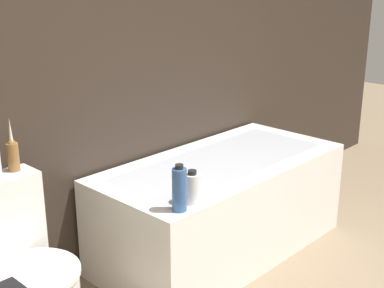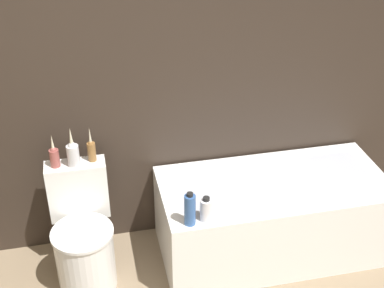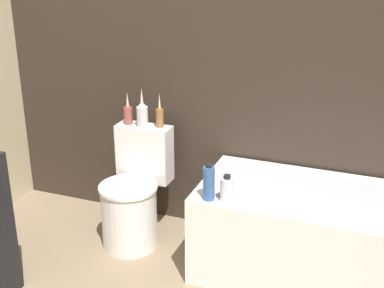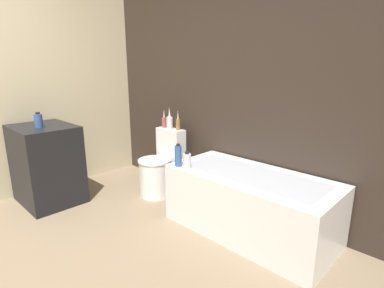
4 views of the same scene
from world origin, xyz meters
name	(u,v)px [view 2 (image 2 of 4)]	position (x,y,z in m)	size (l,w,h in m)	color
wall_back_tiled	(145,61)	(0.00, 2.26, 1.30)	(6.40, 0.06, 2.60)	#332821
bathtub	(272,216)	(0.75, 1.86, 0.28)	(1.49, 0.70, 0.56)	white
toilet	(84,240)	(-0.49, 1.85, 0.31)	(0.38, 0.52, 0.76)	white
vase_gold	(54,156)	(-0.60, 2.03, 0.83)	(0.06, 0.06, 0.22)	#994C47
vase_silver	(73,153)	(-0.49, 2.02, 0.85)	(0.07, 0.07, 0.26)	silver
vase_bronze	(91,150)	(-0.38, 2.05, 0.84)	(0.05, 0.05, 0.23)	olive
shampoo_bottle_tall	(190,210)	(0.13, 1.57, 0.66)	(0.07, 0.07, 0.22)	#335999
shampoo_bottle_short	(206,209)	(0.23, 1.59, 0.63)	(0.07, 0.07, 0.16)	silver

